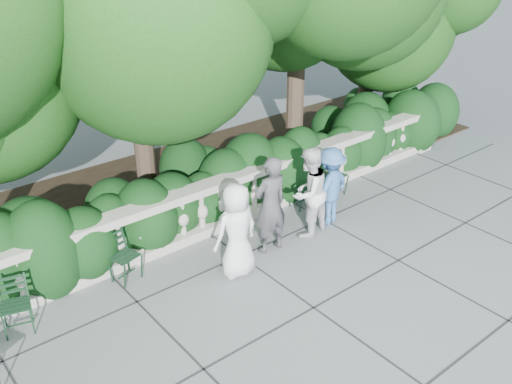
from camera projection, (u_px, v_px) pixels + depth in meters
ground at (294, 266)px, 9.53m from camera, size 90.00×90.00×0.00m
balustrade at (229, 201)px, 10.55m from camera, size 12.00×0.44×1.00m
shrub_hedge at (194, 201)px, 11.61m from camera, size 15.00×2.60×1.70m
chair_b at (22, 337)px, 8.00m from camera, size 0.56×0.58×0.84m
chair_c at (134, 283)px, 9.13m from camera, size 0.55×0.58×0.84m
chair_d at (339, 197)px, 11.74m from camera, size 0.50×0.53×0.84m
chair_e at (306, 209)px, 11.29m from camera, size 0.44×0.48×0.84m
person_businessman at (237, 231)px, 9.02m from camera, size 0.78×0.51×1.60m
person_woman_grey at (270, 205)px, 9.60m from camera, size 0.66×0.45×1.76m
person_casual_man at (308, 192)px, 10.11m from camera, size 0.92×0.78×1.68m
person_older_blue at (330, 186)px, 10.50m from camera, size 1.06×0.72×1.51m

